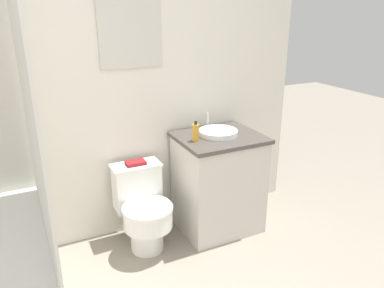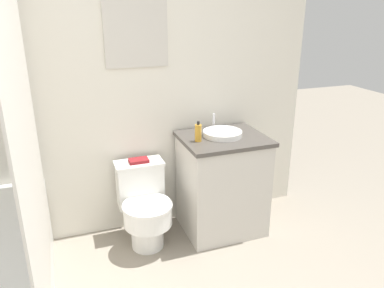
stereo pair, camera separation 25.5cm
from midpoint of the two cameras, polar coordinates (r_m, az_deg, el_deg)
name	(u,v)px [view 1 (the left image)]	position (r m, az deg, el deg)	size (l,w,h in m)	color
wall_back	(105,75)	(2.76, -15.84, 10.03)	(3.18, 0.07, 2.50)	silver
shower_area	(3,288)	(2.39, -29.77, -18.63)	(0.56, 1.48, 1.98)	white
toilet	(143,208)	(2.83, -10.06, -9.68)	(0.36, 0.51, 0.62)	white
vanity	(218,182)	(2.98, 1.56, -5.93)	(0.64, 0.54, 0.79)	beige
sink	(218,132)	(2.84, 1.43, 1.75)	(0.30, 0.33, 0.13)	white
soap_bottle	(196,132)	(2.70, -2.13, 1.72)	(0.05, 0.05, 0.15)	gold
book_on_tank	(136,163)	(2.80, -11.19, -2.88)	(0.14, 0.10, 0.02)	maroon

